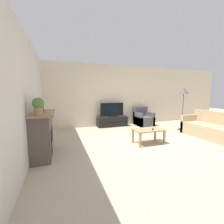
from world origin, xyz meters
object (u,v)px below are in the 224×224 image
object	(u,v)px
potted_plant	(38,105)
coffee_table	(148,131)
couch	(216,130)
tv_stand	(112,121)
fireplace	(42,133)
tv	(112,110)
floor_lamp	(184,93)
remote	(153,129)
mantel_vase_centre_left	(41,106)
mantel_vase_left	(40,109)
mantel_clock	(42,108)
armchair	(143,119)

from	to	relation	value
potted_plant	coffee_table	bearing A→B (deg)	9.10
potted_plant	couch	distance (m)	5.13
tv_stand	coffee_table	distance (m)	2.52
fireplace	tv	bearing A→B (deg)	42.92
potted_plant	couch	xyz separation A→B (m)	(5.05, 0.09, -0.93)
potted_plant	floor_lamp	size ratio (longest dim) A/B	0.21
fireplace	couch	world-z (taller)	fireplace
floor_lamp	remote	bearing A→B (deg)	-153.37
mantel_vase_centre_left	tv	world-z (taller)	mantel_vase_centre_left
mantel_vase_left	mantel_clock	size ratio (longest dim) A/B	1.56
tv_stand	remote	world-z (taller)	remote
mantel_vase_left	floor_lamp	world-z (taller)	floor_lamp
mantel_vase_left	remote	world-z (taller)	mantel_vase_left
mantel_vase_centre_left	mantel_clock	world-z (taller)	mantel_vase_centre_left
tv	coffee_table	xyz separation A→B (m)	(0.22, -2.50, -0.36)
tv_stand	tv	world-z (taller)	tv
mantel_clock	tv	world-z (taller)	mantel_clock
tv_stand	tv	size ratio (longest dim) A/B	1.26
coffee_table	floor_lamp	bearing A→B (deg)	24.02
floor_lamp	mantel_vase_left	bearing A→B (deg)	-165.79
mantel_vase_centre_left	mantel_clock	bearing A→B (deg)	89.81
mantel_vase_left	tv_stand	bearing A→B (deg)	47.49
fireplace	couch	size ratio (longest dim) A/B	0.64
tv_stand	mantel_clock	bearing A→B (deg)	-138.47
mantel_vase_left	tv	world-z (taller)	mantel_vase_left
mantel_vase_centre_left	tv_stand	size ratio (longest dim) A/B	0.22
coffee_table	couch	size ratio (longest dim) A/B	0.42
floor_lamp	mantel_vase_centre_left	bearing A→B (deg)	-169.02
mantel_clock	tv_stand	size ratio (longest dim) A/B	0.11
mantel_clock	armchair	size ratio (longest dim) A/B	0.18
tv	armchair	size ratio (longest dim) A/B	1.26
fireplace	couch	distance (m)	5.09
coffee_table	remote	size ratio (longest dim) A/B	5.86
tv_stand	remote	size ratio (longest dim) A/B	9.01
potted_plant	armchair	bearing A→B (deg)	34.25
mantel_vase_left	couch	xyz separation A→B (m)	(5.05, -0.07, -0.85)
mantel_clock	tv	xyz separation A→B (m)	(2.55, 2.26, -0.38)
floor_lamp	fireplace	bearing A→B (deg)	-170.15
mantel_vase_centre_left	armchair	xyz separation A→B (m)	(3.99, 2.26, -0.88)
fireplace	potted_plant	world-z (taller)	potted_plant
coffee_table	floor_lamp	world-z (taller)	floor_lamp
mantel_vase_left	armchair	distance (m)	4.81
couch	fireplace	bearing A→B (deg)	174.74
fireplace	potted_plant	size ratio (longest dim) A/B	3.83
mantel_clock	fireplace	bearing A→B (deg)	-97.58
mantel_clock	tv	size ratio (longest dim) A/B	0.14
fireplace	potted_plant	bearing A→B (deg)	-88.28
tv_stand	mantel_vase_left	bearing A→B (deg)	-132.51
fireplace	potted_plant	distance (m)	0.89
mantel_vase_left	tv	xyz separation A→B (m)	(2.55, 2.78, -0.42)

